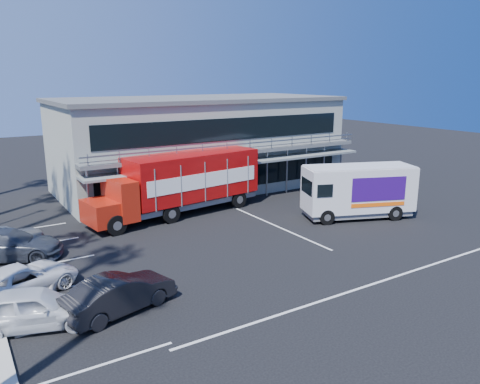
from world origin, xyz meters
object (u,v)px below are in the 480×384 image
parked_car_a (34,308)px  red_truck (182,181)px  parked_car_b (120,294)px  white_van (358,190)px

parked_car_a → red_truck: bearing=-27.8°
parked_car_a → parked_car_b: 3.04m
red_truck → parked_car_a: 15.09m
white_van → parked_car_b: (-16.99, -4.10, -1.06)m
white_van → parked_car_b: white_van is taller
parked_car_a → parked_car_b: bearing=-80.9°
white_van → red_truck: bearing=164.4°
parked_car_a → parked_car_b: size_ratio=0.99×
parked_car_a → parked_car_b: (3.00, -0.49, -0.01)m
parked_car_b → red_truck: bearing=-51.3°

